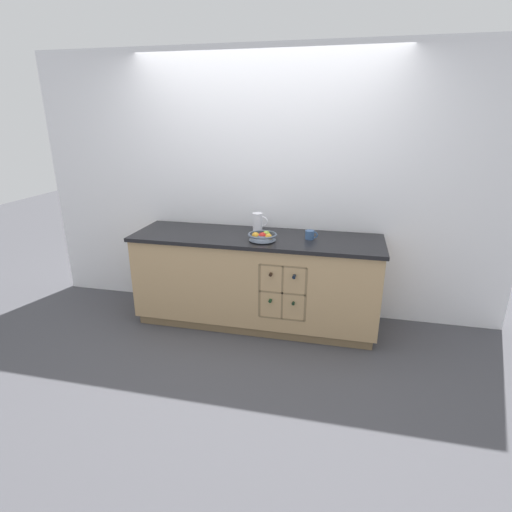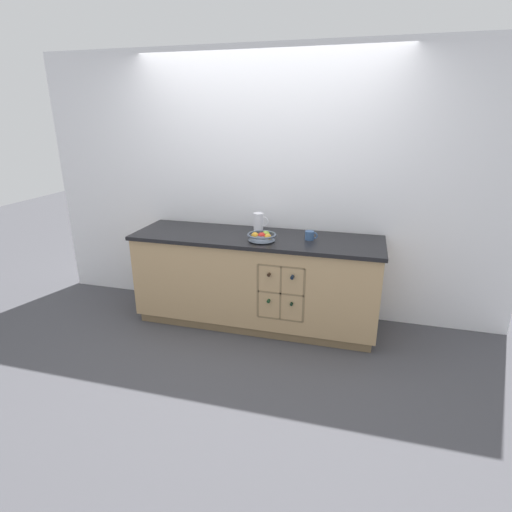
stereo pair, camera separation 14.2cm
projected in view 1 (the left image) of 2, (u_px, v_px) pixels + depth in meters
ground_plane at (256, 321)px, 3.98m from camera, size 14.00×14.00×0.00m
back_wall at (265, 187)px, 3.91m from camera, size 4.67×0.06×2.55m
kitchen_island at (256, 280)px, 3.83m from camera, size 2.31×0.70×0.89m
fruit_bowl at (263, 236)px, 3.54m from camera, size 0.26×0.26×0.08m
white_pitcher at (258, 222)px, 3.83m from camera, size 0.15×0.10×0.18m
ceramic_mug at (310, 235)px, 3.59m from camera, size 0.11×0.08×0.08m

